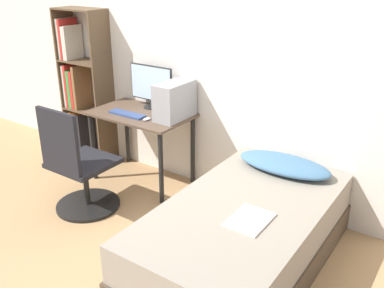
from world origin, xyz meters
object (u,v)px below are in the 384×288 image
object	(u,v)px
office_chair	(79,173)
pc_tower	(175,101)
monitor	(151,85)
keyboard	(127,114)
bookshelf	(81,92)
bed	(243,236)

from	to	relation	value
office_chair	pc_tower	world-z (taller)	pc_tower
monitor	keyboard	distance (m)	0.39
bookshelf	keyboard	bearing A→B (deg)	-16.17
office_chair	monitor	bearing A→B (deg)	86.86
office_chair	bed	xyz separation A→B (m)	(1.56, 0.13, -0.12)
office_chair	keyboard	size ratio (longest dim) A/B	2.55
keyboard	pc_tower	bearing A→B (deg)	24.14
bed	keyboard	xyz separation A→B (m)	(-1.54, 0.50, 0.49)
bed	keyboard	distance (m)	1.69
bed	monitor	xyz separation A→B (m)	(-1.50, 0.82, 0.70)
bookshelf	pc_tower	size ratio (longest dim) A/B	3.88
bookshelf	monitor	xyz separation A→B (m)	(1.00, 0.05, 0.23)
keyboard	pc_tower	xyz separation A→B (m)	(0.43, 0.19, 0.16)
office_chair	keyboard	world-z (taller)	office_chair
office_chair	pc_tower	xyz separation A→B (m)	(0.44, 0.82, 0.53)
keyboard	monitor	bearing A→B (deg)	83.29
bookshelf	keyboard	xyz separation A→B (m)	(0.96, -0.28, 0.01)
monitor	bed	bearing A→B (deg)	-28.68
monitor	office_chair	bearing A→B (deg)	-93.14
monitor	keyboard	world-z (taller)	monitor
office_chair	monitor	size ratio (longest dim) A/B	1.95
office_chair	keyboard	bearing A→B (deg)	88.70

